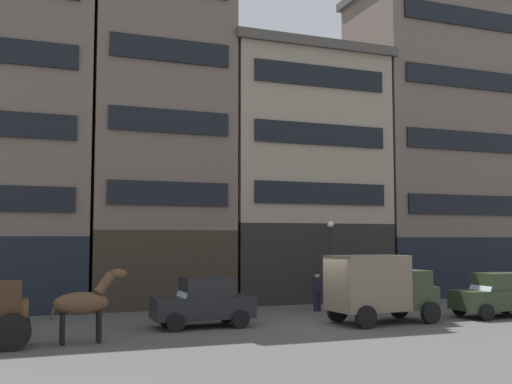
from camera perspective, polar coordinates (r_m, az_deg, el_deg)
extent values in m
plane|color=#4C4947|center=(23.35, 7.28, -12.49)|extent=(120.00, 120.00, 0.00)
cube|color=#33281E|center=(30.66, -9.54, -7.10)|extent=(6.74, 5.83, 3.66)
cube|color=#66564C|center=(31.45, -9.34, 8.74)|extent=(6.74, 5.83, 13.53)
cube|color=black|center=(27.79, -8.28, -0.13)|extent=(5.66, 0.12, 1.10)
cube|color=black|center=(28.24, -8.20, 6.73)|extent=(5.66, 0.12, 1.10)
cube|color=black|center=(29.08, -8.13, 13.28)|extent=(5.66, 0.12, 1.10)
cube|color=black|center=(33.06, 4.04, -6.62)|extent=(8.67, 5.83, 4.04)
cube|color=gray|center=(33.46, 3.98, 4.70)|extent=(8.67, 5.83, 9.11)
cube|color=#47423D|center=(34.55, 3.93, 12.59)|extent=(9.17, 6.33, 0.50)
cube|color=black|center=(30.44, 6.33, -0.13)|extent=(7.28, 0.12, 1.10)
cube|color=black|center=(30.82, 6.28, 5.51)|extent=(7.28, 0.12, 1.10)
cube|color=black|center=(31.49, 6.23, 10.96)|extent=(7.28, 0.12, 1.10)
cube|color=black|center=(37.70, 16.65, -6.71)|extent=(8.99, 5.83, 3.34)
cube|color=#66564C|center=(38.37, 16.35, 6.72)|extent=(8.99, 5.83, 14.51)
cube|color=#47423D|center=(40.47, 16.10, 17.20)|extent=(9.49, 6.33, 0.50)
cube|color=black|center=(35.38, 19.43, -1.17)|extent=(7.55, 0.12, 1.10)
cube|color=black|center=(35.76, 19.28, 4.65)|extent=(7.55, 0.12, 1.10)
cube|color=black|center=(36.49, 19.13, 10.28)|extent=(7.55, 0.12, 1.10)
cube|color=black|center=(37.57, 18.98, 15.64)|extent=(7.55, 0.12, 1.10)
cube|color=brown|center=(19.72, -21.56, -10.25)|extent=(0.43, 1.05, 0.50)
cylinder|color=black|center=(20.50, -22.34, -11.77)|extent=(1.10, 0.11, 1.10)
cylinder|color=black|center=(19.10, -22.35, -12.33)|extent=(1.10, 0.11, 1.10)
ellipsoid|color=#513823|center=(19.74, -16.38, -10.17)|extent=(1.72, 0.65, 0.70)
cylinder|color=#513823|center=(19.77, -14.24, -8.46)|extent=(0.67, 0.34, 0.76)
ellipsoid|color=#513823|center=(19.81, -13.07, -7.61)|extent=(0.57, 0.26, 0.30)
cylinder|color=#513823|center=(19.69, -18.77, -10.57)|extent=(0.27, 0.11, 0.65)
cylinder|color=black|center=(20.07, -14.89, -12.33)|extent=(0.14, 0.14, 0.95)
cylinder|color=black|center=(19.72, -14.75, -12.48)|extent=(0.14, 0.14, 0.95)
cylinder|color=black|center=(19.96, -18.09, -12.30)|extent=(0.14, 0.14, 0.95)
cylinder|color=black|center=(19.61, -18.02, -12.45)|extent=(0.14, 0.14, 0.95)
cube|color=#2D3823|center=(24.63, 14.07, -8.99)|extent=(1.53, 1.80, 1.50)
cube|color=#2D3823|center=(25.10, 15.34, -9.57)|extent=(1.01, 1.51, 0.80)
cube|color=#756651|center=(23.52, 10.61, -8.54)|extent=(2.94, 2.11, 2.10)
cube|color=silver|center=(24.90, 14.87, -8.35)|extent=(0.30, 1.37, 0.64)
cylinder|color=black|center=(25.73, 13.55, -10.70)|extent=(0.85, 0.28, 0.84)
cylinder|color=black|center=(24.28, 16.39, -11.03)|extent=(0.85, 0.28, 0.84)
cylinder|color=black|center=(24.00, 7.82, -11.25)|extent=(0.85, 0.28, 0.84)
cylinder|color=black|center=(22.44, 10.49, -11.69)|extent=(0.85, 0.28, 0.84)
cube|color=black|center=(22.55, -5.15, -10.92)|extent=(3.72, 1.64, 0.80)
cube|color=black|center=(22.52, -4.76, -9.01)|extent=(1.81, 1.46, 0.70)
cube|color=silver|center=(22.31, -6.89, -9.38)|extent=(0.35, 1.32, 0.56)
cylinder|color=black|center=(21.49, -7.68, -12.29)|extent=(0.66, 0.19, 0.66)
cylinder|color=black|center=(23.11, -8.66, -11.73)|extent=(0.66, 0.19, 0.66)
cylinder|color=black|center=(22.17, -1.50, -12.09)|extent=(0.66, 0.19, 0.66)
cylinder|color=black|center=(23.75, -2.88, -11.58)|extent=(0.66, 0.19, 0.66)
cube|color=#2D3823|center=(27.20, 22.02, -9.50)|extent=(3.75, 1.73, 0.80)
cube|color=#2D3823|center=(27.24, 22.21, -7.91)|extent=(1.85, 1.50, 0.70)
cube|color=silver|center=(26.71, 20.82, -8.30)|extent=(0.38, 1.32, 0.56)
cylinder|color=black|center=(25.84, 21.21, -10.70)|extent=(0.67, 0.20, 0.66)
cylinder|color=black|center=(27.15, 18.91, -10.45)|extent=(0.67, 0.20, 0.66)
cylinder|color=black|center=(28.66, 22.79, -10.01)|extent=(0.67, 0.20, 0.66)
cylinder|color=black|center=(27.32, 5.69, -10.42)|extent=(0.16, 0.16, 0.85)
cylinder|color=black|center=(27.41, 6.07, -10.40)|extent=(0.16, 0.16, 0.85)
cylinder|color=black|center=(27.30, 5.87, -8.88)|extent=(0.49, 0.49, 0.62)
sphere|color=tan|center=(27.27, 5.86, -7.96)|extent=(0.22, 0.22, 0.22)
cylinder|color=black|center=(27.26, 5.86, -7.75)|extent=(0.28, 0.28, 0.02)
cylinder|color=black|center=(27.26, 5.86, -7.64)|extent=(0.18, 0.18, 0.09)
cylinder|color=black|center=(29.44, 7.17, -7.10)|extent=(0.12, 0.12, 3.80)
sphere|color=silver|center=(29.41, 7.13, -3.09)|extent=(0.32, 0.32, 0.32)
cylinder|color=maroon|center=(26.70, -3.70, -10.74)|extent=(0.24, 0.24, 0.70)
sphere|color=maroon|center=(26.66, -3.70, -9.95)|extent=(0.22, 0.22, 0.22)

